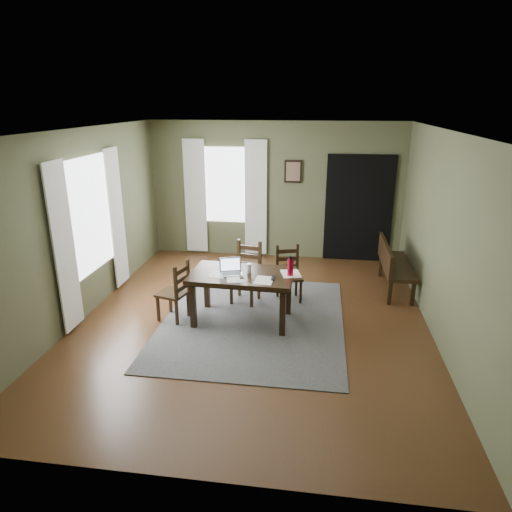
# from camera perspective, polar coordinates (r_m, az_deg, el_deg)

# --- Properties ---
(ground) EXTENTS (5.00, 6.00, 0.01)m
(ground) POSITION_cam_1_polar(r_m,az_deg,el_deg) (6.75, -0.36, -8.11)
(ground) COLOR #492C16
(room_shell) EXTENTS (5.02, 6.02, 2.71)m
(room_shell) POSITION_cam_1_polar(r_m,az_deg,el_deg) (6.14, -0.40, 7.09)
(room_shell) COLOR #515638
(room_shell) RESTS_ON ground
(rug) EXTENTS (2.60, 3.20, 0.01)m
(rug) POSITION_cam_1_polar(r_m,az_deg,el_deg) (6.75, -0.36, -8.03)
(rug) COLOR #464646
(rug) RESTS_ON ground
(dining_table) EXTENTS (1.49, 0.94, 0.73)m
(dining_table) POSITION_cam_1_polar(r_m,az_deg,el_deg) (6.49, -1.75, -2.92)
(dining_table) COLOR black
(dining_table) RESTS_ON rug
(chair_end) EXTENTS (0.48, 0.48, 0.89)m
(chair_end) POSITION_cam_1_polar(r_m,az_deg,el_deg) (6.70, -10.05, -4.47)
(chair_end) COLOR black
(chair_end) RESTS_ON rug
(chair_back_left) EXTENTS (0.50, 0.50, 0.96)m
(chair_back_left) POSITION_cam_1_polar(r_m,az_deg,el_deg) (7.21, -1.21, -2.14)
(chair_back_left) COLOR black
(chair_back_left) RESTS_ON rug
(chair_back_right) EXTENTS (0.47, 0.48, 0.87)m
(chair_back_right) POSITION_cam_1_polar(r_m,az_deg,el_deg) (7.29, 4.09, -2.29)
(chair_back_right) COLOR black
(chair_back_right) RESTS_ON rug
(bench) EXTENTS (0.46, 1.44, 0.81)m
(bench) POSITION_cam_1_polar(r_m,az_deg,el_deg) (7.97, 16.72, -0.79)
(bench) COLOR black
(bench) RESTS_ON ground
(laptop) EXTENTS (0.37, 0.32, 0.21)m
(laptop) POSITION_cam_1_polar(r_m,az_deg,el_deg) (6.45, -3.18, -1.69)
(laptop) COLOR #B7B7BC
(laptop) RESTS_ON dining_table
(computer_mouse) EXTENTS (0.07, 0.10, 0.03)m
(computer_mouse) POSITION_cam_1_polar(r_m,az_deg,el_deg) (6.28, -1.81, -2.65)
(computer_mouse) COLOR #3F3F42
(computer_mouse) RESTS_ON dining_table
(tv_remote) EXTENTS (0.05, 0.17, 0.02)m
(tv_remote) POSITION_cam_1_polar(r_m,az_deg,el_deg) (6.27, 2.16, -2.75)
(tv_remote) COLOR black
(tv_remote) RESTS_ON dining_table
(drinking_glass) EXTENTS (0.07, 0.07, 0.14)m
(drinking_glass) POSITION_cam_1_polar(r_m,az_deg,el_deg) (6.45, -0.87, -1.55)
(drinking_glass) COLOR silver
(drinking_glass) RESTS_ON dining_table
(water_bottle) EXTENTS (0.09, 0.09, 0.28)m
(water_bottle) POSITION_cam_1_polar(r_m,az_deg,el_deg) (6.34, 4.31, -1.36)
(water_bottle) COLOR #AD0D28
(water_bottle) RESTS_ON dining_table
(paper_a) EXTENTS (0.25, 0.31, 0.00)m
(paper_a) POSITION_cam_1_polar(r_m,az_deg,el_deg) (6.43, -4.72, -2.30)
(paper_a) COLOR white
(paper_a) RESTS_ON dining_table
(paper_b) EXTENTS (0.26, 0.33, 0.00)m
(paper_b) POSITION_cam_1_polar(r_m,az_deg,el_deg) (6.20, 1.00, -3.06)
(paper_b) COLOR white
(paper_b) RESTS_ON dining_table
(paper_d) EXTENTS (0.33, 0.39, 0.00)m
(paper_d) POSITION_cam_1_polar(r_m,az_deg,el_deg) (6.46, 4.36, -2.20)
(paper_d) COLOR white
(paper_d) RESTS_ON dining_table
(paper_e) EXTENTS (0.30, 0.36, 0.00)m
(paper_e) POSITION_cam_1_polar(r_m,az_deg,el_deg) (6.27, -2.58, -2.83)
(paper_e) COLOR white
(paper_e) RESTS_ON dining_table
(window_left) EXTENTS (0.01, 1.30, 1.70)m
(window_left) POSITION_cam_1_polar(r_m,az_deg,el_deg) (7.19, -20.08, 4.79)
(window_left) COLOR white
(window_left) RESTS_ON ground
(window_back) EXTENTS (1.00, 0.01, 1.50)m
(window_back) POSITION_cam_1_polar(r_m,az_deg,el_deg) (9.26, -3.86, 8.83)
(window_back) COLOR white
(window_back) RESTS_ON ground
(curtain_left_near) EXTENTS (0.03, 0.48, 2.30)m
(curtain_left_near) POSITION_cam_1_polar(r_m,az_deg,el_deg) (6.55, -22.86, 0.87)
(curtain_left_near) COLOR silver
(curtain_left_near) RESTS_ON ground
(curtain_left_far) EXTENTS (0.03, 0.48, 2.30)m
(curtain_left_far) POSITION_cam_1_polar(r_m,az_deg,el_deg) (7.94, -17.00, 4.52)
(curtain_left_far) COLOR silver
(curtain_left_far) RESTS_ON ground
(curtain_back_left) EXTENTS (0.44, 0.03, 2.30)m
(curtain_back_left) POSITION_cam_1_polar(r_m,az_deg,el_deg) (9.42, -7.59, 7.34)
(curtain_back_left) COLOR silver
(curtain_back_left) RESTS_ON ground
(curtain_back_right) EXTENTS (0.44, 0.03, 2.30)m
(curtain_back_right) POSITION_cam_1_polar(r_m,az_deg,el_deg) (9.17, -0.04, 7.19)
(curtain_back_right) COLOR silver
(curtain_back_right) RESTS_ON ground
(framed_picture) EXTENTS (0.34, 0.03, 0.44)m
(framed_picture) POSITION_cam_1_polar(r_m,az_deg,el_deg) (9.03, 4.66, 10.49)
(framed_picture) COLOR black
(framed_picture) RESTS_ON ground
(doorway_back) EXTENTS (1.30, 0.03, 2.10)m
(doorway_back) POSITION_cam_1_polar(r_m,az_deg,el_deg) (9.17, 12.71, 5.77)
(doorway_back) COLOR black
(doorway_back) RESTS_ON ground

